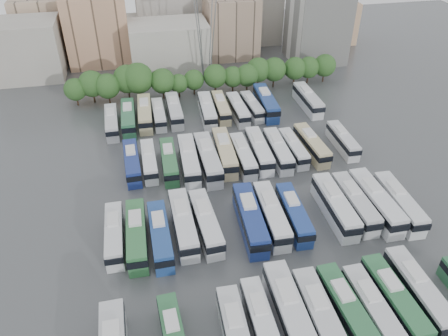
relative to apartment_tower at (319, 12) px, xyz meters
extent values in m
plane|color=#424447|center=(-34.00, -58.00, -13.00)|extent=(220.00, 220.00, 0.00)
cylinder|color=black|center=(-63.06, -15.98, -11.96)|extent=(0.36, 0.36, 2.08)
sphere|color=#234C1E|center=(-63.06, -15.98, -9.14)|extent=(4.98, 4.98, 4.98)
cylinder|color=black|center=(-59.41, -15.25, -11.77)|extent=(0.36, 0.36, 2.46)
sphere|color=#234C1E|center=(-59.41, -15.25, -8.43)|extent=(5.91, 5.91, 5.91)
cylinder|color=black|center=(-55.99, -16.75, -11.83)|extent=(0.36, 0.36, 2.33)
sphere|color=#234C1E|center=(-55.99, -16.75, -8.67)|extent=(5.60, 5.60, 5.60)
cylinder|color=black|center=(-51.51, -15.17, -11.66)|extent=(0.36, 0.36, 2.68)
sphere|color=#234C1E|center=(-51.51, -15.17, -8.03)|extent=(6.42, 6.42, 6.42)
cylinder|color=black|center=(-49.11, -16.18, -11.56)|extent=(0.36, 0.36, 2.89)
sphere|color=#234C1E|center=(-49.11, -16.18, -7.64)|extent=(6.93, 6.93, 6.93)
cylinder|color=black|center=(-43.74, -16.68, -11.81)|extent=(0.36, 0.36, 2.38)
sphere|color=#234C1E|center=(-43.74, -16.68, -8.58)|extent=(5.72, 5.72, 5.72)
cylinder|color=black|center=(-40.05, -16.40, -12.09)|extent=(0.36, 0.36, 1.82)
sphere|color=#234C1E|center=(-40.05, -16.40, -9.63)|extent=(4.36, 4.36, 4.36)
cylinder|color=black|center=(-36.39, -15.81, -12.01)|extent=(0.36, 0.36, 1.97)
sphere|color=#234C1E|center=(-36.39, -15.81, -9.34)|extent=(4.74, 4.74, 4.74)
cylinder|color=black|center=(-31.35, -16.10, -11.85)|extent=(0.36, 0.36, 2.30)
sphere|color=#234C1E|center=(-31.35, -16.10, -8.73)|extent=(5.51, 5.51, 5.51)
cylinder|color=black|center=(-27.16, -16.26, -11.98)|extent=(0.36, 0.36, 2.04)
sphere|color=#234C1E|center=(-27.16, -16.26, -9.21)|extent=(4.90, 4.90, 4.90)
cylinder|color=black|center=(-23.81, -16.83, -11.90)|extent=(0.36, 0.36, 2.19)
sphere|color=#234C1E|center=(-23.81, -16.83, -8.93)|extent=(5.27, 5.27, 5.27)
cylinder|color=black|center=(-20.67, -15.18, -11.78)|extent=(0.36, 0.36, 2.43)
sphere|color=#234C1E|center=(-20.67, -15.18, -8.48)|extent=(5.84, 5.84, 5.84)
cylinder|color=black|center=(-16.74, -15.48, -11.81)|extent=(0.36, 0.36, 2.38)
sphere|color=#234C1E|center=(-16.74, -15.48, -8.58)|extent=(5.71, 5.71, 5.71)
cylinder|color=black|center=(-11.45, -15.41, -11.86)|extent=(0.36, 0.36, 2.27)
sphere|color=#234C1E|center=(-11.45, -15.41, -8.78)|extent=(5.45, 5.45, 5.45)
cylinder|color=black|center=(-7.77, -15.16, -11.91)|extent=(0.36, 0.36, 2.19)
sphere|color=#234C1E|center=(-7.77, -15.16, -8.93)|extent=(5.26, 5.26, 5.26)
cylinder|color=black|center=(-3.63, -15.25, -11.85)|extent=(0.36, 0.36, 2.30)
sphere|color=#234C1E|center=(-3.63, -15.25, -8.74)|extent=(5.51, 5.51, 5.51)
cube|color=#9E998E|center=(-76.00, 4.00, -6.00)|extent=(18.00, 14.00, 14.00)
cube|color=tan|center=(-58.00, 10.00, -4.00)|extent=(16.00, 12.00, 18.00)
cube|color=#ADA89E|center=(-40.00, 2.00, -7.00)|extent=(20.00, 14.00, 12.00)
cube|color=gray|center=(-22.00, 8.00, -5.00)|extent=(14.00, 12.00, 16.00)
cube|color=gray|center=(-36.00, 22.00, -3.00)|extent=(22.00, 16.00, 20.00)
cube|color=tan|center=(-72.00, 20.00, -5.00)|extent=(16.00, 14.00, 16.00)
cube|color=#A39E93|center=(-14.00, 20.00, -6.00)|extent=(18.00, 14.00, 14.00)
cube|color=tan|center=(10.00, 14.00, -7.00)|extent=(14.00, 12.00, 12.00)
cube|color=gray|center=(-48.00, 16.00, -8.00)|extent=(12.00, 10.00, 10.00)
cube|color=silver|center=(0.00, 0.00, 0.00)|extent=(14.00, 14.00, 26.00)
cylinder|color=slate|center=(-34.00, -10.00, 4.00)|extent=(2.90, 2.91, 33.83)
cylinder|color=slate|center=(-34.00, -6.00, 4.00)|extent=(2.90, 2.91, 33.83)
cylinder|color=slate|center=(-30.00, -10.00, 4.00)|extent=(2.90, 2.91, 33.83)
cylinder|color=slate|center=(-30.00, -6.00, 4.00)|extent=(2.90, 2.91, 33.83)
cube|color=silver|center=(-55.47, -80.69, -9.21)|extent=(1.81, 3.37, 0.46)
cube|color=silver|center=(-49.05, -79.91, -9.81)|extent=(1.64, 2.90, 0.39)
cube|color=black|center=(-42.24, -82.52, -10.72)|extent=(2.94, 11.90, 0.97)
cube|color=silver|center=(-42.19, -80.92, -9.48)|extent=(1.74, 3.16, 0.43)
cube|color=silver|center=(-39.03, -81.33, -11.41)|extent=(2.49, 11.21, 3.17)
cube|color=black|center=(-39.03, -81.47, -10.81)|extent=(2.61, 11.38, 0.93)
cube|color=silver|center=(-39.01, -79.93, -9.62)|extent=(1.62, 3.00, 0.41)
cube|color=silver|center=(-35.52, -80.95, -11.13)|extent=(2.99, 13.24, 3.74)
cube|color=black|center=(-35.52, -81.12, -10.42)|extent=(3.12, 13.43, 1.10)
cube|color=silver|center=(-35.50, -79.30, -9.02)|extent=(1.92, 3.54, 0.48)
cube|color=silver|center=(-32.34, -82.34, -11.21)|extent=(2.87, 12.66, 3.58)
cube|color=black|center=(-32.34, -82.50, -10.53)|extent=(3.00, 12.85, 1.05)
cube|color=silver|center=(-32.32, -80.76, -9.19)|extent=(1.84, 3.39, 0.46)
cube|color=#2E6C41|center=(-28.86, -81.84, -11.30)|extent=(2.99, 12.05, 3.39)
cube|color=black|center=(-28.85, -81.99, -10.66)|extent=(3.12, 12.24, 1.00)
cube|color=silver|center=(-28.91, -80.34, -9.39)|extent=(1.81, 3.25, 0.44)
cube|color=silver|center=(-25.86, -82.50, -11.33)|extent=(2.65, 11.80, 3.33)
cube|color=black|center=(-25.86, -82.65, -10.70)|extent=(2.77, 11.98, 0.98)
cube|color=silver|center=(-25.88, -81.03, -9.45)|extent=(1.71, 3.16, 0.43)
cube|color=#2F6E41|center=(-22.65, -81.62, -11.30)|extent=(2.83, 12.08, 3.41)
cube|color=black|center=(-22.65, -81.77, -10.64)|extent=(2.95, 12.27, 1.00)
cube|color=silver|center=(-22.68, -80.12, -9.37)|extent=(1.78, 3.25, 0.44)
cube|color=silver|center=(-19.11, -81.08, -11.27)|extent=(2.66, 12.24, 3.46)
cube|color=black|center=(-19.11, -81.24, -10.61)|extent=(2.78, 12.42, 1.02)
cube|color=silver|center=(-19.10, -79.55, -9.31)|extent=(1.75, 3.27, 0.45)
cube|color=silver|center=(-55.22, -62.95, -11.41)|extent=(2.46, 11.22, 3.17)
cube|color=black|center=(-55.22, -63.09, -10.81)|extent=(2.57, 11.39, 0.93)
cube|color=silver|center=(-55.21, -61.54, -9.62)|extent=(1.61, 3.00, 0.41)
cube|color=#30703D|center=(-52.16, -63.87, -11.25)|extent=(2.92, 12.38, 3.49)
cube|color=black|center=(-52.16, -64.02, -10.59)|extent=(3.04, 12.57, 1.03)
cube|color=silver|center=(-52.12, -62.33, -9.28)|extent=(1.82, 3.33, 0.45)
cube|color=navy|center=(-48.93, -64.59, -11.31)|extent=(2.65, 11.95, 3.38)
cube|color=black|center=(-48.93, -64.74, -10.67)|extent=(2.77, 12.13, 0.99)
cube|color=silver|center=(-48.95, -63.10, -9.40)|extent=(1.72, 3.20, 0.44)
cube|color=silver|center=(-45.43, -62.94, -11.22)|extent=(2.83, 12.61, 3.57)
cube|color=black|center=(-45.43, -63.09, -10.54)|extent=(2.96, 12.81, 1.05)
cube|color=silver|center=(-45.45, -61.36, -9.20)|extent=(1.82, 3.38, 0.46)
cube|color=silver|center=(-42.19, -63.37, -11.27)|extent=(3.21, 12.33, 3.46)
cube|color=black|center=(-42.19, -63.52, -10.61)|extent=(3.34, 12.52, 1.02)
cube|color=silver|center=(-42.27, -61.84, -9.32)|extent=(1.89, 3.34, 0.45)
cube|color=navy|center=(-35.73, -64.08, -11.13)|extent=(3.48, 13.35, 3.75)
cube|color=black|center=(-35.74, -64.24, -10.41)|extent=(3.62, 13.55, 1.10)
cube|color=silver|center=(-35.64, -62.43, -9.01)|extent=(2.05, 3.62, 0.48)
cube|color=white|center=(-32.40, -63.76, -11.22)|extent=(3.09, 12.63, 3.56)
cube|color=black|center=(-32.40, -63.92, -10.54)|extent=(3.22, 12.82, 1.05)
cube|color=silver|center=(-32.34, -62.20, -9.21)|extent=(1.89, 3.40, 0.46)
cube|color=navy|center=(-29.00, -64.12, -11.34)|extent=(3.00, 11.80, 3.32)
cube|color=black|center=(-29.00, -64.27, -10.71)|extent=(3.12, 11.98, 0.98)
cube|color=silver|center=(-28.93, -62.66, -9.47)|extent=(1.79, 3.19, 0.43)
cube|color=silver|center=(-22.33, -63.90, -11.18)|extent=(3.04, 12.94, 3.65)
cube|color=black|center=(-22.33, -64.06, -10.48)|extent=(3.17, 13.14, 1.07)
cube|color=silver|center=(-22.29, -62.29, -9.11)|extent=(1.90, 3.48, 0.47)
cube|color=silver|center=(-19.01, -63.78, -11.25)|extent=(2.75, 12.38, 3.50)
cube|color=black|center=(-19.01, -63.93, -10.58)|extent=(2.87, 12.57, 1.03)
cube|color=silver|center=(-18.99, -62.24, -9.27)|extent=(1.78, 3.31, 0.45)
cube|color=silver|center=(-15.83, -64.35, -11.11)|extent=(2.90, 13.39, 3.79)
cube|color=black|center=(-15.83, -64.52, -10.38)|extent=(3.03, 13.59, 1.11)
cube|color=silver|center=(-15.83, -62.68, -8.97)|extent=(1.91, 3.57, 0.49)
cube|color=silver|center=(-12.39, -65.25, -11.24)|extent=(3.14, 12.55, 3.53)
cube|color=black|center=(-12.39, -65.40, -10.56)|extent=(3.28, 12.74, 1.04)
cube|color=silver|center=(-12.33, -63.69, -9.24)|extent=(1.90, 3.39, 0.46)
cube|color=navy|center=(-52.03, -44.97, -11.38)|extent=(2.73, 11.51, 3.24)
cube|color=black|center=(-52.02, -45.11, -10.76)|extent=(2.85, 11.69, 0.95)
cube|color=silver|center=(-52.07, -43.54, -9.55)|extent=(1.70, 3.10, 0.42)
cube|color=silver|center=(-49.05, -44.99, -11.47)|extent=(2.29, 10.78, 3.06)
cube|color=black|center=(-49.05, -45.12, -10.89)|extent=(2.40, 10.94, 0.90)
cube|color=silver|center=(-49.05, -43.64, -9.75)|extent=(1.53, 2.88, 0.40)
cube|color=#2E6C3D|center=(-45.62, -45.93, -11.37)|extent=(2.78, 11.60, 3.27)
cube|color=black|center=(-45.62, -46.08, -10.74)|extent=(2.90, 11.78, 0.96)
cube|color=silver|center=(-45.58, -44.49, -9.52)|extent=(1.72, 3.12, 0.42)
cube|color=silver|center=(-42.19, -46.60, -11.18)|extent=(3.18, 12.91, 3.63)
cube|color=black|center=(-42.19, -46.76, -10.49)|extent=(3.32, 13.11, 1.07)
cube|color=silver|center=(-42.13, -45.00, -9.13)|extent=(1.94, 3.48, 0.47)
cube|color=silver|center=(-38.87, -47.08, -11.11)|extent=(2.91, 13.33, 3.77)
cube|color=black|center=(-38.87, -47.24, -10.39)|extent=(3.05, 13.53, 1.11)
cube|color=silver|center=(-38.88, -45.41, -8.98)|extent=(1.91, 3.56, 0.49)
cube|color=beige|center=(-35.51, -45.47, -11.18)|extent=(3.31, 12.93, 3.63)
cube|color=black|center=(-35.52, -45.63, -10.49)|extent=(3.45, 13.13, 1.07)
cube|color=silver|center=(-35.44, -43.87, -9.13)|extent=(1.97, 3.50, 0.47)
cube|color=silver|center=(-32.48, -46.98, -11.36)|extent=(2.54, 11.58, 3.28)
cube|color=black|center=(-32.48, -47.13, -10.73)|extent=(2.66, 11.76, 0.96)
cube|color=silver|center=(-32.47, -45.54, -9.51)|extent=(1.66, 3.10, 0.42)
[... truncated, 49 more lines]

